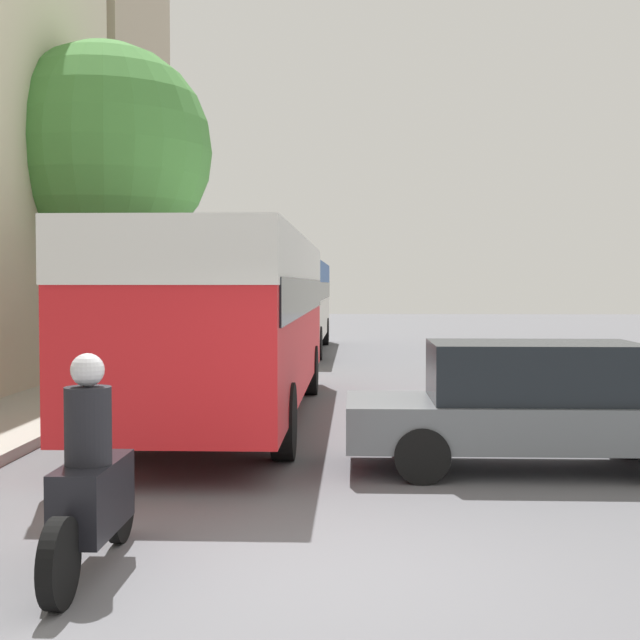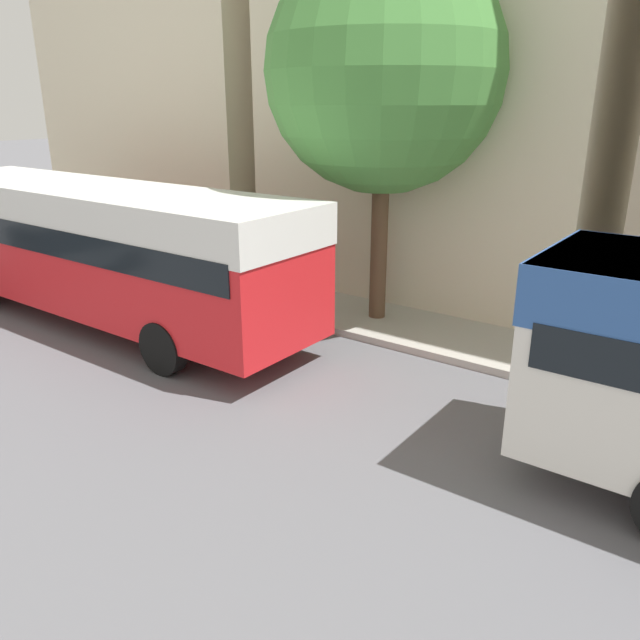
{
  "view_description": "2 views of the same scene",
  "coord_description": "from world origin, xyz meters",
  "px_view_note": "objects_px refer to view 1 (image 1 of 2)",
  "views": [
    {
      "loc": [
        0.37,
        -6.86,
        2.26
      ],
      "look_at": [
        -0.59,
        16.81,
        1.3
      ],
      "focal_mm": 50.0,
      "sensor_mm": 36.0,
      "label": 1
    },
    {
      "loc": [
        6.15,
        19.62,
        4.69
      ],
      "look_at": [
        0.16,
        15.22,
        2.07
      ],
      "focal_mm": 35.0,
      "sensor_mm": 36.0,
      "label": 2
    }
  ],
  "objects_px": {
    "bus_following": "(288,294)",
    "car_crossing": "(534,404)",
    "motorcycle_behind_lead": "(91,486)",
    "bus_lead": "(231,302)"
  },
  "relations": [
    {
      "from": "motorcycle_behind_lead",
      "to": "car_crossing",
      "type": "xyz_separation_m",
      "value": [
        4.21,
        4.02,
        0.12
      ]
    },
    {
      "from": "car_crossing",
      "to": "motorcycle_behind_lead",
      "type": "bearing_deg",
      "value": 133.68
    },
    {
      "from": "bus_following",
      "to": "motorcycle_behind_lead",
      "type": "distance_m",
      "value": 22.8
    },
    {
      "from": "bus_following",
      "to": "motorcycle_behind_lead",
      "type": "height_order",
      "value": "bus_following"
    },
    {
      "from": "bus_following",
      "to": "car_crossing",
      "type": "distance_m",
      "value": 19.29
    },
    {
      "from": "car_crossing",
      "to": "bus_lead",
      "type": "bearing_deg",
      "value": 47.59
    },
    {
      "from": "bus_following",
      "to": "car_crossing",
      "type": "bearing_deg",
      "value": -76.75
    },
    {
      "from": "bus_lead",
      "to": "motorcycle_behind_lead",
      "type": "bearing_deg",
      "value": -89.86
    },
    {
      "from": "bus_lead",
      "to": "car_crossing",
      "type": "distance_m",
      "value": 5.85
    },
    {
      "from": "bus_following",
      "to": "car_crossing",
      "type": "relative_size",
      "value": 2.35
    }
  ]
}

